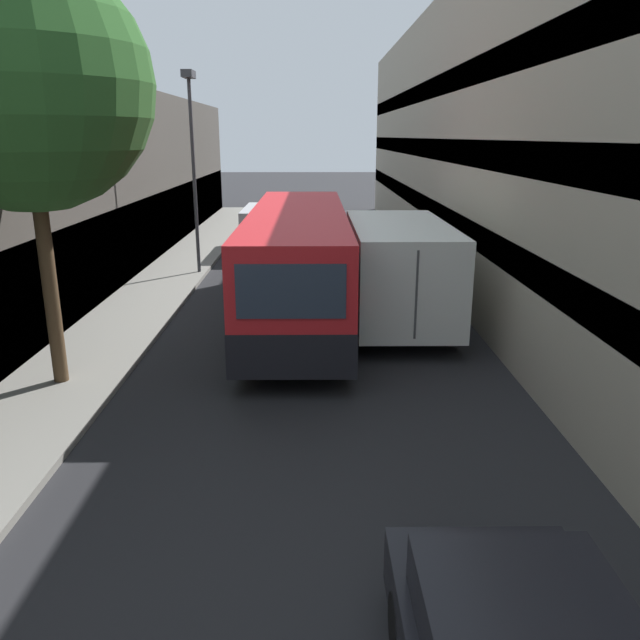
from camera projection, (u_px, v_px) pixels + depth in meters
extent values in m
plane|color=#232326|center=(307.00, 365.00, 13.63)|extent=(150.00, 150.00, 0.00)
cube|color=gray|center=(83.00, 363.00, 13.56)|extent=(2.35, 60.00, 0.13)
cube|color=#A89E89|center=(583.00, 144.00, 12.36)|extent=(2.40, 60.00, 9.28)
cube|color=#333D47|center=(539.00, 260.00, 13.01)|extent=(1.08, 60.00, 0.70)
cube|color=#333D47|center=(549.00, 159.00, 12.43)|extent=(1.08, 60.00, 0.70)
cube|color=#333D47|center=(560.00, 48.00, 11.85)|extent=(1.08, 60.00, 0.70)
cylinder|color=black|center=(400.00, 625.00, 5.98)|extent=(0.16, 0.60, 0.60)
cylinder|color=black|center=(578.00, 624.00, 5.99)|extent=(0.16, 0.60, 0.60)
cube|color=red|center=(298.00, 258.00, 16.62)|extent=(2.43, 11.10, 2.52)
cube|color=black|center=(299.00, 287.00, 16.85)|extent=(2.45, 11.12, 0.88)
cube|color=#2D3847|center=(298.00, 244.00, 16.51)|extent=(2.47, 10.21, 0.81)
cube|color=#2D3847|center=(291.00, 292.00, 11.16)|extent=(1.99, 0.04, 1.01)
cylinder|color=black|center=(268.00, 274.00, 20.25)|extent=(0.24, 1.00, 1.00)
cylinder|color=black|center=(334.00, 274.00, 20.27)|extent=(0.24, 1.00, 1.00)
cylinder|color=black|center=(246.00, 340.00, 13.65)|extent=(0.24, 1.00, 1.00)
cylinder|color=black|center=(344.00, 340.00, 13.67)|extent=(0.24, 1.00, 1.00)
cube|color=silver|center=(382.00, 246.00, 19.87)|extent=(2.31, 2.23, 2.02)
cube|color=silver|center=(399.00, 268.00, 16.00)|extent=(2.41, 5.75, 2.28)
cube|color=#4C4C4C|center=(416.00, 295.00, 13.24)|extent=(0.05, 0.02, 1.94)
cylinder|color=black|center=(348.00, 275.00, 20.12)|extent=(0.22, 0.96, 0.96)
cylinder|color=black|center=(415.00, 275.00, 20.14)|extent=(0.22, 0.96, 0.96)
cylinder|color=black|center=(360.00, 326.00, 14.78)|extent=(0.22, 0.96, 0.96)
cylinder|color=black|center=(451.00, 325.00, 14.80)|extent=(0.22, 0.96, 0.96)
cube|color=#BCBCC1|center=(267.00, 227.00, 26.41)|extent=(1.87, 4.23, 1.65)
cube|color=#2D3847|center=(270.00, 215.00, 28.05)|extent=(1.50, 0.04, 0.58)
cylinder|color=black|center=(250.00, 240.00, 27.80)|extent=(0.16, 0.64, 0.64)
cylinder|color=black|center=(288.00, 240.00, 27.81)|extent=(0.16, 0.64, 0.64)
cylinder|color=black|center=(244.00, 250.00, 25.45)|extent=(0.16, 0.64, 0.64)
cylinder|color=black|center=(286.00, 250.00, 25.46)|extent=(0.16, 0.64, 0.64)
cylinder|color=#38383D|center=(194.00, 179.00, 21.41)|extent=(0.12, 0.12, 6.50)
cube|color=#38383D|center=(188.00, 74.00, 20.45)|extent=(0.36, 0.80, 0.24)
cylinder|color=#4C3823|center=(49.00, 283.00, 11.85)|extent=(0.28, 0.28, 3.99)
sphere|color=#285623|center=(24.00, 83.00, 10.83)|extent=(4.47, 4.47, 4.47)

